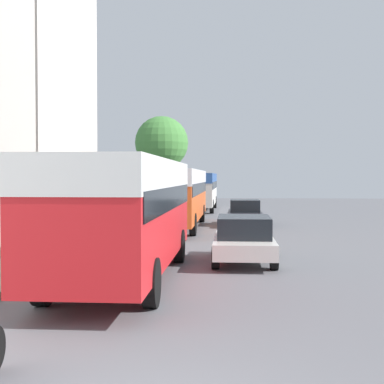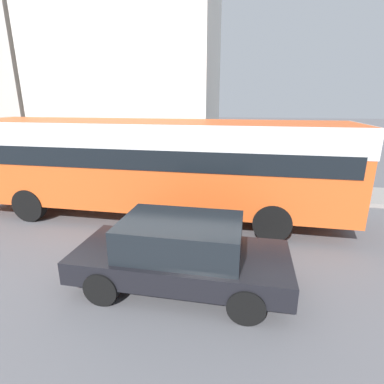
% 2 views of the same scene
% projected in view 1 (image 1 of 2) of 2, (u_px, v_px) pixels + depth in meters
% --- Properties ---
extents(building_far_terrace, '(5.15, 8.69, 11.92)m').
position_uv_depth(building_far_terrace, '(17.00, 103.00, 24.19)').
color(building_far_terrace, silver).
rests_on(building_far_terrace, ground_plane).
extents(bus_lead, '(2.49, 9.21, 3.03)m').
position_uv_depth(bus_lead, '(125.00, 202.00, 13.50)').
color(bus_lead, red).
rests_on(bus_lead, ground_plane).
extents(bus_following, '(2.61, 11.55, 2.95)m').
position_uv_depth(bus_following, '(175.00, 190.00, 27.15)').
color(bus_following, '#EA5B23').
rests_on(bus_following, ground_plane).
extents(bus_third_in_line, '(2.59, 10.71, 2.86)m').
position_uv_depth(bus_third_in_line, '(198.00, 186.00, 41.21)').
color(bus_third_in_line, silver).
rests_on(bus_third_in_line, ground_plane).
extents(car_crossing, '(1.83, 4.11, 1.39)m').
position_uv_depth(car_crossing, '(245.00, 212.00, 28.62)').
color(car_crossing, black).
rests_on(car_crossing, ground_plane).
extents(car_far_curb, '(1.86, 4.14, 1.40)m').
position_uv_depth(car_far_curb, '(244.00, 238.00, 16.27)').
color(car_far_curb, silver).
rests_on(car_far_curb, ground_plane).
extents(pedestrian_near_curb, '(0.41, 0.41, 1.62)m').
position_uv_depth(pedestrian_near_curb, '(14.00, 241.00, 13.67)').
color(pedestrian_near_curb, '#232838').
rests_on(pedestrian_near_curb, sidewalk).
extents(pedestrian_walking_away, '(0.36, 0.36, 1.73)m').
position_uv_depth(pedestrian_walking_away, '(135.00, 203.00, 32.02)').
color(pedestrian_walking_away, '#232838').
rests_on(pedestrian_walking_away, sidewalk).
extents(street_tree, '(4.68, 4.68, 7.77)m').
position_uv_depth(street_tree, '(162.00, 143.00, 46.86)').
color(street_tree, brown).
rests_on(street_tree, sidewalk).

